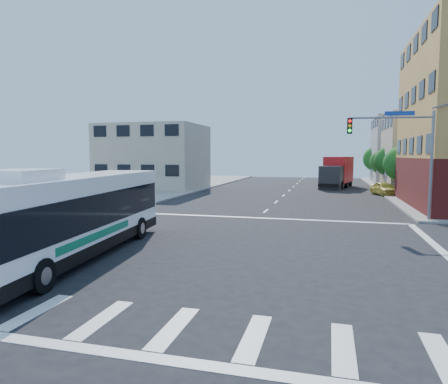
# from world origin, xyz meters

# --- Properties ---
(ground) EXTENTS (120.00, 120.00, 0.00)m
(ground) POSITION_xyz_m (0.00, 0.00, 0.00)
(ground) COLOR black
(ground) RESTS_ON ground
(sidewalk_nw) EXTENTS (50.00, 50.00, 0.15)m
(sidewalk_nw) POSITION_xyz_m (-35.00, 35.00, 0.07)
(sidewalk_nw) COLOR gray
(sidewalk_nw) RESTS_ON ground
(building_east_near) EXTENTS (12.06, 10.06, 9.00)m
(building_east_near) POSITION_xyz_m (16.98, 33.98, 4.51)
(building_east_near) COLOR #BBAB8E
(building_east_near) RESTS_ON ground
(building_east_far) EXTENTS (12.06, 10.06, 10.00)m
(building_east_far) POSITION_xyz_m (16.98, 47.98, 5.01)
(building_east_far) COLOR #989893
(building_east_far) RESTS_ON ground
(building_west) EXTENTS (12.06, 10.06, 8.00)m
(building_west) POSITION_xyz_m (-17.02, 29.98, 4.01)
(building_west) COLOR #C1B6A0
(building_west) RESTS_ON ground
(signal_mast_ne) EXTENTS (7.91, 1.13, 8.07)m
(signal_mast_ne) POSITION_xyz_m (9.08, 10.62, 4.98)
(signal_mast_ne) COLOR slate
(signal_mast_ne) RESTS_ON ground
(street_tree_a) EXTENTS (3.60, 3.60, 5.53)m
(street_tree_a) POSITION_xyz_m (11.90, 27.92, 3.59)
(street_tree_a) COLOR #3D2216
(street_tree_a) RESTS_ON ground
(street_tree_b) EXTENTS (3.80, 3.80, 5.79)m
(street_tree_b) POSITION_xyz_m (11.90, 35.92, 3.75)
(street_tree_b) COLOR #3D2216
(street_tree_b) RESTS_ON ground
(street_tree_c) EXTENTS (3.40, 3.40, 5.29)m
(street_tree_c) POSITION_xyz_m (11.90, 43.92, 3.46)
(street_tree_c) COLOR #3D2216
(street_tree_c) RESTS_ON ground
(street_tree_d) EXTENTS (4.00, 4.00, 6.03)m
(street_tree_d) POSITION_xyz_m (11.90, 51.92, 3.88)
(street_tree_d) COLOR #3D2216
(street_tree_d) RESTS_ON ground
(transit_bus) EXTENTS (3.93, 12.92, 3.77)m
(transit_bus) POSITION_xyz_m (-5.49, -2.85, 1.84)
(transit_bus) COLOR black
(transit_bus) RESTS_ON ground
(box_truck) EXTENTS (4.50, 9.25, 4.01)m
(box_truck) POSITION_xyz_m (5.54, 36.84, 1.94)
(box_truck) COLOR #232427
(box_truck) RESTS_ON ground
(parked_car) EXTENTS (2.83, 4.54, 1.44)m
(parked_car) POSITION_xyz_m (10.22, 27.94, 0.72)
(parked_car) COLOR gold
(parked_car) RESTS_ON ground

